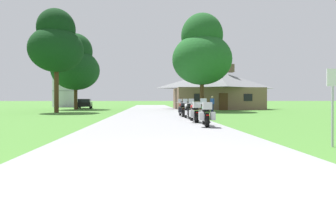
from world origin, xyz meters
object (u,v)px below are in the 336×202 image
Objects in this scene: motorcycle_green_nearest_to_camera at (206,114)px; motorcycle_white_third_in_row at (188,110)px; motorcycle_red_second_in_row at (195,112)px; metal_signpost_roadside at (333,98)px; tree_left_far at (76,64)px; tree_by_lodge_front at (202,52)px; motorcycle_red_farthest_in_row at (182,109)px; metal_silo_distant at (65,88)px; tree_left_near at (56,44)px; parked_black_suv_far_left at (85,103)px; bystander_blue_shirt_near_lodge at (212,103)px.

motorcycle_white_third_in_row is at bearing 96.55° from motorcycle_green_nearest_to_camera.
metal_signpost_roadside reaches higher than motorcycle_red_second_in_row.
tree_left_far is at bearing 118.19° from motorcycle_white_third_in_row.
tree_by_lodge_front reaches higher than motorcycle_red_second_in_row.
tree_by_lodge_front is (0.83, 22.61, 5.19)m from metal_signpost_roadside.
tree_by_lodge_front is at bearing 70.43° from motorcycle_white_third_in_row.
tree_by_lodge_front is at bearing -23.04° from tree_left_far.
motorcycle_red_farthest_in_row is 12.97m from metal_signpost_roadside.
motorcycle_red_farthest_in_row is (-0.18, 7.37, 0.00)m from motorcycle_green_nearest_to_camera.
metal_signpost_roadside is 0.20× the size of tree_by_lodge_front.
metal_signpost_roadside is 23.21m from tree_by_lodge_front.
tree_left_near is at bearing -75.15° from metal_silo_distant.
parked_black_suv_far_left is at bearing 113.09° from motorcycle_white_third_in_row.
metal_signpost_roadside is 35.91m from parked_black_suv_far_left.
motorcycle_green_nearest_to_camera is 0.21× the size of tree_left_far.
tree_left_near is 22.53m from metal_silo_distant.
motorcycle_red_second_in_row is 0.20× the size of tree_left_near.
parked_black_suv_far_left is at bearing 90.18° from tree_left_near.
motorcycle_red_second_in_row and motorcycle_white_third_in_row have the same top height.
metal_silo_distant is at bearing 117.03° from motorcycle_red_farthest_in_row.
tree_by_lodge_front is 16.84m from tree_left_far.
tree_by_lodge_front is at bearing 75.50° from motorcycle_red_second_in_row.
metal_silo_distant reaches higher than motorcycle_green_nearest_to_camera.
motorcycle_green_nearest_to_camera is at bearing -64.51° from metal_silo_distant.
metal_signpost_roadside is at bearing -64.68° from metal_silo_distant.
motorcycle_red_second_in_row is 25.24m from tree_left_far.
metal_signpost_roadside is (2.48, -10.26, 0.73)m from motorcycle_white_third_in_row.
tree_left_near reaches higher than motorcycle_red_farthest_in_row.
motorcycle_red_farthest_in_row is 0.97× the size of metal_signpost_roadside.
tree_left_near is (-11.74, 8.10, 6.31)m from motorcycle_red_farthest_in_row.
motorcycle_red_farthest_in_row is 23.41m from parked_black_suv_far_left.
motorcycle_white_third_in_row is 17.04m from tree_left_near.
metal_signpost_roadside is (-1.45, -20.29, 0.40)m from bystander_blue_shirt_near_lodge.
tree_left_far reaches higher than motorcycle_red_farthest_in_row.
tree_by_lodge_front is 1.04× the size of tree_left_near.
motorcycle_green_nearest_to_camera is 18.56m from tree_by_lodge_front.
motorcycle_green_nearest_to_camera is at bearing -49.22° from bystander_blue_shirt_near_lodge.
tree_by_lodge_front reaches higher than motorcycle_green_nearest_to_camera.
motorcycle_red_second_in_row is 0.19× the size of tree_by_lodge_front.
tree_left_near is 13.60m from parked_black_suv_far_left.
tree_left_far is (-12.27, 23.87, 5.32)m from motorcycle_green_nearest_to_camera.
bystander_blue_shirt_near_lodge is 0.35× the size of parked_black_suv_far_left.
metal_signpost_roadside reaches higher than motorcycle_green_nearest_to_camera.
tree_by_lodge_front is 1.09× the size of tree_left_far.
motorcycle_green_nearest_to_camera is at bearing -89.34° from motorcycle_red_second_in_row.
metal_silo_distant is (-5.70, 21.50, -3.55)m from tree_left_near.
metal_signpost_roadside reaches higher than motorcycle_red_farthest_in_row.
parked_black_suv_far_left is at bearing 118.81° from motorcycle_green_nearest_to_camera.
metal_silo_distant is (-17.45, 29.60, 2.76)m from motorcycle_red_farthest_in_row.
metal_signpost_roadside is 32.98m from tree_left_far.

